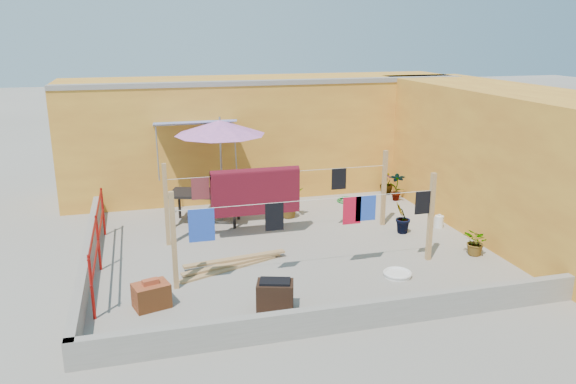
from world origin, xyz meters
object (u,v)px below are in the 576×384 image
object	(u,v)px
patio_umbrella	(220,128)
water_jug_a	(439,222)
plant_back_a	(289,203)
brazier	(275,296)
brick_stack	(151,295)
outdoor_table	(206,195)
green_hose	(347,200)
water_jug_b	(360,211)
white_basin	(397,274)

from	to	relation	value
patio_umbrella	water_jug_a	distance (m)	5.56
plant_back_a	patio_umbrella	bearing A→B (deg)	176.95
patio_umbrella	brazier	bearing A→B (deg)	-88.32
brick_stack	plant_back_a	distance (m)	5.26
outdoor_table	water_jug_a	world-z (taller)	outdoor_table
brazier	green_hose	size ratio (longest dim) A/B	1.23
water_jug_a	water_jug_b	bearing A→B (deg)	140.78
white_basin	plant_back_a	distance (m)	4.08
brazier	white_basin	size ratio (longest dim) A/B	1.27
brick_stack	water_jug_b	distance (m)	6.25
brick_stack	white_basin	size ratio (longest dim) A/B	1.23
patio_umbrella	plant_back_a	size ratio (longest dim) A/B	3.69
patio_umbrella	green_hose	world-z (taller)	patio_umbrella
water_jug_a	white_basin	bearing A→B (deg)	-133.61
brazier	plant_back_a	xyz separation A→B (m)	(1.49, 4.61, 0.10)
outdoor_table	water_jug_a	size ratio (longest dim) A/B	5.69
outdoor_table	white_basin	distance (m)	5.08
white_basin	water_jug_b	bearing A→B (deg)	79.14
brick_stack	brazier	xyz separation A→B (m)	(1.96, -0.64, 0.05)
patio_umbrella	outdoor_table	bearing A→B (deg)	-176.82
plant_back_a	green_hose	bearing A→B (deg)	24.44
patio_umbrella	green_hose	xyz separation A→B (m)	(3.50, 0.76, -2.24)
outdoor_table	brick_stack	xyz separation A→B (m)	(-1.42, -4.04, -0.49)
white_basin	green_hose	world-z (taller)	white_basin
patio_umbrella	brick_stack	bearing A→B (deg)	-114.18
brazier	brick_stack	bearing A→B (deg)	161.81
brick_stack	brazier	size ratio (longest dim) A/B	0.97
brick_stack	outdoor_table	bearing A→B (deg)	70.60
green_hose	brazier	bearing A→B (deg)	-121.59
water_jug_b	white_basin	bearing A→B (deg)	-100.86
water_jug_a	plant_back_a	bearing A→B (deg)	152.43
brazier	water_jug_a	xyz separation A→B (m)	(4.69, 2.94, -0.12)
brick_stack	white_basin	world-z (taller)	brick_stack
brazier	water_jug_b	world-z (taller)	brazier
water_jug_a	water_jug_b	distance (m)	1.92
water_jug_b	water_jug_a	bearing A→B (deg)	-39.22
brazier	patio_umbrella	bearing A→B (deg)	91.68
brick_stack	water_jug_a	world-z (taller)	brick_stack
brazier	water_jug_a	distance (m)	5.54
white_basin	water_jug_b	xyz separation A→B (m)	(0.67, 3.47, 0.10)
water_jug_a	plant_back_a	world-z (taller)	plant_back_a
outdoor_table	brick_stack	bearing A→B (deg)	-109.40
white_basin	water_jug_a	xyz separation A→B (m)	(2.15, 2.26, 0.09)
patio_umbrella	water_jug_b	world-z (taller)	patio_umbrella
brick_stack	green_hose	size ratio (longest dim) A/B	1.19
brazier	water_jug_a	world-z (taller)	brazier
patio_umbrella	brazier	size ratio (longest dim) A/B	3.90
water_jug_a	brazier	bearing A→B (deg)	-147.87
patio_umbrella	brazier	world-z (taller)	patio_umbrella
patio_umbrella	white_basin	size ratio (longest dim) A/B	4.94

